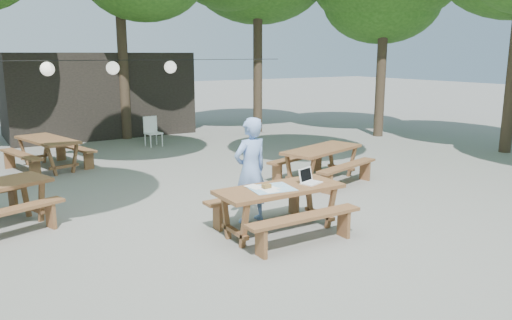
{
  "coord_description": "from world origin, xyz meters",
  "views": [
    {
      "loc": [
        -3.96,
        -7.2,
        2.77
      ],
      "look_at": [
        0.26,
        -0.36,
        1.05
      ],
      "focal_mm": 35.0,
      "sensor_mm": 36.0,
      "label": 1
    }
  ],
  "objects": [
    {
      "name": "main_picnic_table",
      "position": [
        0.26,
        -1.06,
        0.39
      ],
      "size": [
        2.0,
        1.58,
        0.75
      ],
      "color": "brown",
      "rests_on": "ground"
    },
    {
      "name": "plastic_chair",
      "position": [
        1.25,
        7.19,
        0.26
      ],
      "size": [
        0.48,
        0.48,
        0.9
      ],
      "rotation": [
        0.0,
        0.0,
        0.1
      ],
      "color": "white",
      "rests_on": "ground"
    },
    {
      "name": "laptop",
      "position": [
        0.8,
        -1.1,
        0.81
      ],
      "size": [
        0.39,
        0.35,
        0.24
      ],
      "rotation": [
        0.0,
        0.0,
        0.32
      ],
      "color": "white",
      "rests_on": "main_picnic_table"
    },
    {
      "name": "picnic_table_ne",
      "position": [
        2.88,
        1.13,
        0.39
      ],
      "size": [
        2.27,
        2.05,
        0.75
      ],
      "rotation": [
        0.0,
        0.0,
        0.29
      ],
      "color": "brown",
      "rests_on": "ground"
    },
    {
      "name": "tabletop_clutter",
      "position": [
        0.08,
        -1.06,
        0.76
      ],
      "size": [
        0.72,
        0.66,
        0.08
      ],
      "color": "#388DC0",
      "rests_on": "main_picnic_table"
    },
    {
      "name": "woman",
      "position": [
        0.17,
        -0.34,
        0.88
      ],
      "size": [
        0.69,
        0.5,
        1.76
      ],
      "primitive_type": "imported",
      "rotation": [
        0.0,
        0.0,
        3.27
      ],
      "color": "#7C9FE3",
      "rests_on": "ground"
    },
    {
      "name": "pavilion",
      "position": [
        0.5,
        10.5,
        1.4
      ],
      "size": [
        6.0,
        3.0,
        2.8
      ],
      "primitive_type": "cube",
      "color": "black",
      "rests_on": "ground"
    },
    {
      "name": "picnic_table_far_w",
      "position": [
        -2.01,
        5.61,
        0.39
      ],
      "size": [
        2.0,
        2.23,
        0.75
      ],
      "rotation": [
        0.0,
        0.0,
        1.82
      ],
      "color": "brown",
      "rests_on": "ground"
    },
    {
      "name": "paper_lanterns",
      "position": [
        -0.19,
        6.0,
        2.4
      ],
      "size": [
        9.0,
        0.34,
        0.38
      ],
      "color": "black",
      "rests_on": "ground"
    },
    {
      "name": "ground",
      "position": [
        0.0,
        0.0,
        0.0
      ],
      "size": [
        80.0,
        80.0,
        0.0
      ],
      "primitive_type": "plane",
      "color": "#61615D",
      "rests_on": "ground"
    }
  ]
}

